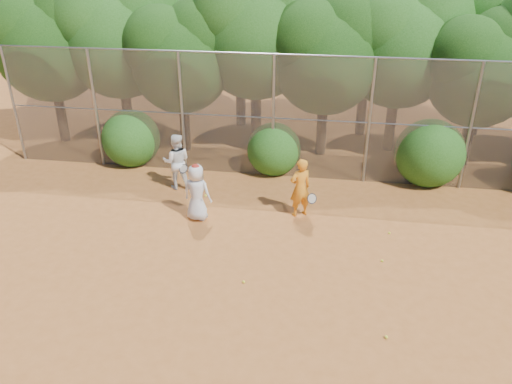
# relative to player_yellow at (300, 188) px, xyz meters

# --- Properties ---
(ground) EXTENTS (80.00, 80.00, 0.00)m
(ground) POSITION_rel_player_yellow_xyz_m (-0.11, -3.42, -0.86)
(ground) COLOR #A45A25
(ground) RESTS_ON ground
(fence_back) EXTENTS (20.05, 0.09, 4.03)m
(fence_back) POSITION_rel_player_yellow_xyz_m (-0.23, 2.58, 1.19)
(fence_back) COLOR gray
(fence_back) RESTS_ON ground
(tree_0) EXTENTS (4.38, 3.81, 6.00)m
(tree_0) POSITION_rel_player_yellow_xyz_m (-9.55, 4.61, 3.07)
(tree_0) COLOR black
(tree_0) RESTS_ON ground
(tree_1) EXTENTS (4.64, 4.03, 6.35)m
(tree_1) POSITION_rel_player_yellow_xyz_m (-7.05, 5.12, 3.30)
(tree_1) COLOR black
(tree_1) RESTS_ON ground
(tree_2) EXTENTS (3.99, 3.47, 5.47)m
(tree_2) POSITION_rel_player_yellow_xyz_m (-4.56, 4.41, 2.72)
(tree_2) COLOR black
(tree_2) RESTS_ON ground
(tree_3) EXTENTS (4.89, 4.26, 6.70)m
(tree_3) POSITION_rel_player_yellow_xyz_m (-2.05, 5.42, 3.53)
(tree_3) COLOR black
(tree_3) RESTS_ON ground
(tree_4) EXTENTS (4.19, 3.64, 5.73)m
(tree_4) POSITION_rel_player_yellow_xyz_m (0.44, 4.81, 2.90)
(tree_4) COLOR black
(tree_4) RESTS_ON ground
(tree_5) EXTENTS (4.51, 3.92, 6.17)m
(tree_5) POSITION_rel_player_yellow_xyz_m (2.95, 5.62, 3.19)
(tree_5) COLOR black
(tree_5) RESTS_ON ground
(tree_6) EXTENTS (3.86, 3.36, 5.29)m
(tree_6) POSITION_rel_player_yellow_xyz_m (5.44, 4.61, 2.61)
(tree_6) COLOR black
(tree_6) RESTS_ON ground
(tree_9) EXTENTS (4.83, 4.20, 6.62)m
(tree_9) POSITION_rel_player_yellow_xyz_m (-8.05, 7.42, 3.48)
(tree_9) COLOR black
(tree_9) RESTS_ON ground
(tree_10) EXTENTS (5.15, 4.48, 7.06)m
(tree_10) POSITION_rel_player_yellow_xyz_m (-3.04, 7.62, 3.77)
(tree_10) COLOR black
(tree_10) RESTS_ON ground
(tree_11) EXTENTS (4.64, 4.03, 6.35)m
(tree_11) POSITION_rel_player_yellow_xyz_m (1.95, 7.22, 3.30)
(tree_11) COLOR black
(tree_11) RESTS_ON ground
(tree_12) EXTENTS (5.02, 4.37, 6.88)m
(tree_12) POSITION_rel_player_yellow_xyz_m (6.46, 7.82, 3.65)
(tree_12) COLOR black
(tree_12) RESTS_ON ground
(bush_0) EXTENTS (2.00, 2.00, 2.00)m
(bush_0) POSITION_rel_player_yellow_xyz_m (-6.11, 2.88, 0.14)
(bush_0) COLOR #1D4F13
(bush_0) RESTS_ON ground
(bush_1) EXTENTS (1.80, 1.80, 1.80)m
(bush_1) POSITION_rel_player_yellow_xyz_m (-1.11, 2.88, 0.04)
(bush_1) COLOR #1D4F13
(bush_1) RESTS_ON ground
(bush_2) EXTENTS (2.20, 2.20, 2.20)m
(bush_2) POSITION_rel_player_yellow_xyz_m (3.89, 2.88, 0.24)
(bush_2) COLOR #1D4F13
(bush_2) RESTS_ON ground
(player_yellow) EXTENTS (0.89, 0.68, 1.73)m
(player_yellow) POSITION_rel_player_yellow_xyz_m (0.00, 0.00, 0.00)
(player_yellow) COLOR orange
(player_yellow) RESTS_ON ground
(player_teen) EXTENTS (0.88, 0.66, 1.67)m
(player_teen) POSITION_rel_player_yellow_xyz_m (-2.80, -0.66, -0.03)
(player_teen) COLOR silver
(player_teen) RESTS_ON ground
(player_white) EXTENTS (0.99, 0.87, 1.78)m
(player_white) POSITION_rel_player_yellow_xyz_m (-3.95, 1.19, 0.03)
(player_white) COLOR white
(player_white) RESTS_ON ground
(ball_0) EXTENTS (0.07, 0.07, 0.07)m
(ball_0) POSITION_rel_player_yellow_xyz_m (2.20, -2.05, -0.83)
(ball_0) COLOR yellow
(ball_0) RESTS_ON ground
(ball_1) EXTENTS (0.07, 0.07, 0.07)m
(ball_1) POSITION_rel_player_yellow_xyz_m (2.48, -0.69, -0.83)
(ball_1) COLOR yellow
(ball_1) RESTS_ON ground
(ball_2) EXTENTS (0.07, 0.07, 0.07)m
(ball_2) POSITION_rel_player_yellow_xyz_m (2.11, -4.73, -0.83)
(ball_2) COLOR yellow
(ball_2) RESTS_ON ground
(ball_4) EXTENTS (0.07, 0.07, 0.07)m
(ball_4) POSITION_rel_player_yellow_xyz_m (-1.00, -3.41, -0.83)
(ball_4) COLOR yellow
(ball_4) RESTS_ON ground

